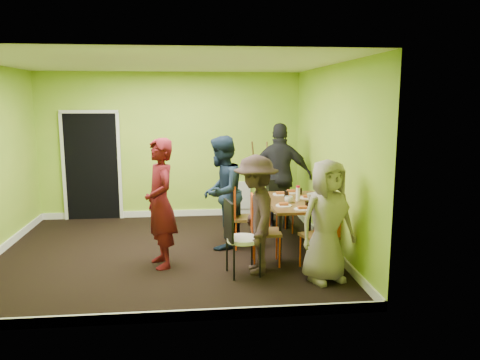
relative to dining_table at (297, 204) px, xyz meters
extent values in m
plane|color=black|center=(-2.01, -0.06, -0.70)|extent=(5.00, 5.00, 0.00)
cube|color=#88BD30|center=(-2.01, 2.19, 0.70)|extent=(5.00, 0.04, 2.80)
cube|color=#88BD30|center=(-2.01, -2.31, 0.70)|extent=(5.00, 0.04, 2.80)
cube|color=#88BD30|center=(0.49, -0.06, 0.70)|extent=(0.04, 4.50, 2.80)
cube|color=white|center=(-2.01, -0.06, 2.10)|extent=(5.00, 4.50, 0.04)
cube|color=black|center=(-3.51, 2.16, 0.32)|extent=(1.00, 0.05, 2.04)
cube|color=white|center=(-0.71, 2.16, -0.30)|extent=(0.50, 0.04, 0.55)
cylinder|color=black|center=(-0.39, -0.69, -0.34)|extent=(0.04, 0.04, 0.71)
cylinder|color=black|center=(0.39, -0.69, -0.34)|extent=(0.04, 0.04, 0.71)
cylinder|color=black|center=(-0.39, 0.69, -0.34)|extent=(0.04, 0.04, 0.71)
cylinder|color=black|center=(0.39, 0.69, -0.34)|extent=(0.04, 0.04, 0.71)
cube|color=brown|center=(0.00, 0.00, 0.03)|extent=(0.90, 1.50, 0.04)
cylinder|color=#E14615|center=(-0.95, 0.30, -0.46)|extent=(0.03, 0.03, 0.46)
cylinder|color=#E14615|center=(-0.95, -0.04, -0.46)|extent=(0.03, 0.03, 0.46)
cylinder|color=#E14615|center=(-0.60, 0.30, -0.46)|extent=(0.03, 0.03, 0.46)
cylinder|color=#E14615|center=(-0.60, -0.04, -0.46)|extent=(0.03, 0.03, 0.46)
cube|color=brown|center=(-0.78, 0.13, -0.23)|extent=(0.41, 0.41, 0.04)
cube|color=#E14615|center=(-0.97, 0.13, 0.04)|extent=(0.03, 0.39, 0.51)
cylinder|color=#E14615|center=(-0.75, -0.48, -0.47)|extent=(0.03, 0.03, 0.46)
cylinder|color=#E14615|center=(-0.77, -0.83, -0.47)|extent=(0.03, 0.03, 0.46)
cylinder|color=#E14615|center=(-0.40, -0.51, -0.47)|extent=(0.03, 0.03, 0.46)
cylinder|color=#E14615|center=(-0.43, -0.85, -0.47)|extent=(0.03, 0.03, 0.46)
cube|color=brown|center=(-0.59, -0.67, -0.24)|extent=(0.43, 0.43, 0.04)
cube|color=#E14615|center=(-0.78, -0.65, 0.04)|extent=(0.06, 0.39, 0.51)
cylinder|color=#E14615|center=(0.04, 1.04, -0.50)|extent=(0.02, 0.02, 0.40)
cylinder|color=#E14615|center=(-0.25, 0.97, -0.50)|extent=(0.02, 0.02, 0.40)
cylinder|color=#E14615|center=(0.10, 0.74, -0.50)|extent=(0.02, 0.02, 0.40)
cylinder|color=#E14615|center=(-0.19, 0.68, -0.50)|extent=(0.02, 0.02, 0.40)
cube|color=brown|center=(-0.08, 0.86, -0.30)|extent=(0.42, 0.42, 0.04)
cube|color=#E14615|center=(-0.11, 1.02, -0.06)|extent=(0.33, 0.10, 0.44)
cylinder|color=#E14615|center=(-0.03, -1.18, -0.46)|extent=(0.03, 0.03, 0.47)
cylinder|color=#E14615|center=(0.31, -1.08, -0.46)|extent=(0.03, 0.03, 0.47)
cylinder|color=#E14615|center=(-0.13, -0.84, -0.46)|extent=(0.03, 0.03, 0.47)
cylinder|color=#E14615|center=(0.20, -0.74, -0.46)|extent=(0.03, 0.03, 0.47)
cube|color=brown|center=(0.09, -0.96, -0.23)|extent=(0.52, 0.52, 0.04)
cube|color=#E14615|center=(0.15, -1.15, 0.06)|extent=(0.39, 0.15, 0.52)
cylinder|color=black|center=(-1.16, -0.90, -0.46)|extent=(0.03, 0.03, 0.47)
cylinder|color=black|center=(-1.09, -1.24, -0.46)|extent=(0.03, 0.03, 0.47)
cylinder|color=black|center=(-0.81, -0.83, -0.46)|extent=(0.03, 0.03, 0.47)
cylinder|color=black|center=(-0.74, -1.18, -0.46)|extent=(0.03, 0.03, 0.47)
cylinder|color=white|center=(-0.95, -1.04, -0.22)|extent=(0.44, 0.44, 0.05)
cube|color=black|center=(-1.14, -1.07, 0.05)|extent=(0.10, 0.39, 0.52)
cylinder|color=brown|center=(-0.41, 1.72, 0.07)|extent=(0.22, 0.36, 1.53)
cylinder|color=brown|center=(-0.02, 1.72, 0.07)|extent=(0.22, 0.36, 1.53)
cylinder|color=brown|center=(-0.21, 1.50, 0.07)|extent=(0.03, 0.35, 1.50)
cube|color=brown|center=(-0.21, 1.68, 0.02)|extent=(0.41, 0.04, 0.04)
cylinder|color=white|center=(-0.18, 0.48, 0.06)|extent=(0.24, 0.24, 0.01)
cylinder|color=white|center=(-0.28, -0.33, 0.06)|extent=(0.23, 0.23, 0.01)
cylinder|color=white|center=(0.04, 0.62, 0.06)|extent=(0.25, 0.25, 0.01)
cylinder|color=white|center=(-0.05, -0.57, 0.06)|extent=(0.24, 0.24, 0.01)
cylinder|color=white|center=(0.20, 0.17, 0.06)|extent=(0.24, 0.24, 0.01)
cylinder|color=white|center=(0.30, -0.23, 0.06)|extent=(0.26, 0.26, 0.01)
cylinder|color=white|center=(0.01, -0.02, 0.16)|extent=(0.06, 0.06, 0.21)
cylinder|color=#1631A8|center=(0.31, -0.24, 0.15)|extent=(0.07, 0.07, 0.18)
cylinder|color=#E14615|center=(-0.09, 0.26, 0.10)|extent=(0.03, 0.03, 0.09)
cylinder|color=black|center=(-0.12, 0.23, 0.11)|extent=(0.07, 0.07, 0.10)
cylinder|color=black|center=(0.16, 0.46, 0.11)|extent=(0.06, 0.06, 0.11)
cylinder|color=black|center=(0.04, -0.46, 0.10)|extent=(0.06, 0.06, 0.10)
imported|color=white|center=(-0.16, -0.13, 0.10)|extent=(0.13, 0.13, 0.10)
imported|color=white|center=(0.22, 0.03, 0.11)|extent=(0.11, 0.11, 0.10)
imported|color=#550E15|center=(-2.04, -0.59, 0.20)|extent=(0.62, 0.75, 1.78)
imported|color=#162438|center=(-1.16, 0.16, 0.18)|extent=(0.92, 1.03, 1.75)
imported|color=#312221|center=(-0.77, -0.95, 0.10)|extent=(0.63, 1.04, 1.58)
imported|color=black|center=(-0.04, 1.17, 0.24)|extent=(1.18, 0.71, 1.88)
imported|color=gray|center=(0.08, -1.35, 0.09)|extent=(0.88, 0.71, 1.57)
camera|label=1|loc=(-1.60, -6.91, 1.61)|focal=35.00mm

